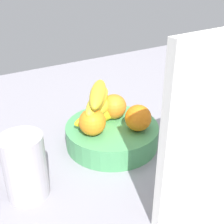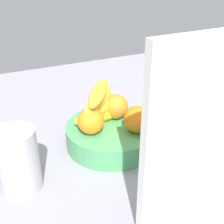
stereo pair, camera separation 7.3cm
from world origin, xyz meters
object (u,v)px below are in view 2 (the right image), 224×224
(orange_center, at_px, (91,121))
(banana_bunch, at_px, (100,104))
(fruit_bowl, at_px, (112,134))
(cutting_board, at_px, (209,131))
(thermos_tumbler, at_px, (18,161))
(orange_front_left, at_px, (137,119))
(orange_front_right, at_px, (116,107))

(orange_center, height_order, banana_bunch, banana_bunch)
(orange_center, distance_m, banana_bunch, 0.07)
(fruit_bowl, xyz_separation_m, banana_bunch, (0.02, -0.03, 0.08))
(banana_bunch, xyz_separation_m, cutting_board, (-0.07, 0.32, 0.07))
(orange_center, relative_size, banana_bunch, 0.39)
(orange_center, relative_size, thermos_tumbler, 0.47)
(banana_bunch, xyz_separation_m, thermos_tumbler, (0.24, 0.10, -0.04))
(orange_front_left, height_order, orange_center, same)
(orange_front_left, xyz_separation_m, thermos_tumbler, (0.30, 0.01, -0.02))
(fruit_bowl, distance_m, cutting_board, 0.33)
(fruit_bowl, height_order, thermos_tumbler, thermos_tumbler)
(orange_front_right, xyz_separation_m, banana_bunch, (0.05, 0.00, 0.02))
(orange_front_left, distance_m, orange_front_right, 0.09)
(orange_front_right, bearing_deg, cutting_board, 94.72)
(orange_front_right, relative_size, orange_center, 1.00)
(thermos_tumbler, bearing_deg, cutting_board, 145.44)
(orange_front_left, relative_size, orange_front_right, 1.00)
(banana_bunch, bearing_deg, cutting_board, 103.11)
(fruit_bowl, xyz_separation_m, orange_front_right, (-0.03, -0.03, 0.06))
(banana_bunch, bearing_deg, orange_center, 44.09)
(orange_front_right, bearing_deg, orange_front_left, 100.60)
(orange_front_right, distance_m, cutting_board, 0.33)
(cutting_board, distance_m, thermos_tumbler, 0.39)
(orange_center, height_order, thermos_tumbler, thermos_tumbler)
(fruit_bowl, height_order, banana_bunch, banana_bunch)
(orange_front_right, xyz_separation_m, thermos_tumbler, (0.28, 0.10, -0.02))
(orange_front_left, relative_size, orange_center, 1.00)
(orange_center, bearing_deg, cutting_board, 113.60)
(banana_bunch, height_order, cutting_board, cutting_board)
(orange_front_right, relative_size, banana_bunch, 0.39)
(fruit_bowl, distance_m, thermos_tumbler, 0.27)
(banana_bunch, distance_m, thermos_tumbler, 0.26)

